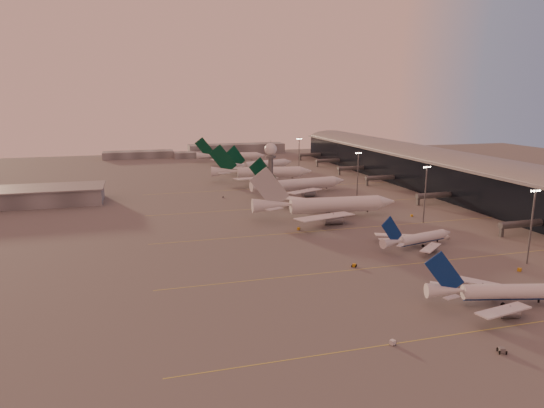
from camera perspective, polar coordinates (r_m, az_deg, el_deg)
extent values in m
plane|color=#585656|center=(146.38, 10.81, -8.98)|extent=(700.00, 700.00, 0.00)
cube|color=#D0CA49|center=(137.15, 29.22, -11.95)|extent=(180.00, 0.25, 0.02)
cube|color=#D0CA49|center=(169.11, 18.48, -6.44)|extent=(180.00, 0.25, 0.02)
cube|color=#D0CA49|center=(205.99, 11.51, -2.65)|extent=(180.00, 0.25, 0.02)
cube|color=#D0CA49|center=(245.60, 6.74, -0.02)|extent=(180.00, 0.25, 0.02)
cube|color=#D0CA49|center=(291.45, 3.00, 2.04)|extent=(180.00, 0.25, 0.02)
cube|color=black|center=(290.64, 20.40, 3.04)|extent=(36.00, 360.00, 18.00)
cylinder|color=slate|center=(289.41, 20.53, 4.79)|extent=(10.08, 360.00, 10.08)
cube|color=slate|center=(289.38, 20.54, 4.83)|extent=(40.00, 362.00, 0.80)
cylinder|color=#55585D|center=(213.31, 27.50, -2.08)|extent=(22.00, 2.80, 2.80)
cube|color=#55585D|center=(207.23, 25.41, -2.92)|extent=(1.20, 1.20, 4.40)
cylinder|color=#55585D|center=(257.25, 18.75, 0.99)|extent=(22.00, 2.80, 2.80)
cube|color=#55585D|center=(252.23, 16.83, 0.36)|extent=(1.20, 1.20, 4.40)
cylinder|color=#55585D|center=(304.18, 12.83, 3.05)|extent=(22.00, 2.80, 2.80)
cube|color=#55585D|center=(299.95, 11.13, 2.55)|extent=(1.20, 1.20, 4.40)
cylinder|color=#55585D|center=(341.18, 9.48, 4.20)|extent=(22.00, 2.80, 2.80)
cube|color=#55585D|center=(337.41, 7.92, 3.76)|extent=(1.20, 1.20, 4.40)
cylinder|color=#55585D|center=(379.22, 6.78, 5.11)|extent=(22.00, 2.80, 2.80)
cube|color=#55585D|center=(375.83, 5.36, 4.72)|extent=(1.20, 1.20, 4.40)
cylinder|color=#55585D|center=(416.16, 4.68, 5.81)|extent=(22.00, 2.80, 2.80)
cube|color=#55585D|center=(413.07, 3.36, 5.46)|extent=(1.20, 1.20, 4.40)
cube|color=slate|center=(272.00, -27.70, 0.70)|extent=(80.00, 25.00, 8.00)
cube|color=slate|center=(271.28, -27.79, 1.56)|extent=(82.00, 27.00, 0.60)
cylinder|color=#55585D|center=(254.02, -0.15, 3.01)|extent=(2.60, 2.60, 22.00)
cylinder|color=#55585D|center=(252.36, -0.16, 5.59)|extent=(5.20, 5.20, 1.20)
sphere|color=silver|center=(251.92, -0.16, 6.47)|extent=(6.40, 6.40, 6.40)
cylinder|color=#55585D|center=(251.55, -0.16, 7.30)|extent=(0.16, 0.16, 2.00)
cylinder|color=#55585D|center=(175.66, 28.20, -2.35)|extent=(0.56, 0.56, 25.00)
cube|color=#55585D|center=(173.28, 28.61, 1.49)|extent=(3.60, 0.25, 0.25)
sphere|color=#FFEABF|center=(172.30, 28.23, 1.34)|extent=(0.56, 0.56, 0.56)
sphere|color=#FFEABF|center=(173.00, 28.47, 1.35)|extent=(0.56, 0.56, 0.56)
sphere|color=#FFEABF|center=(173.69, 28.71, 1.37)|extent=(0.56, 0.56, 0.56)
sphere|color=#FFEABF|center=(174.39, 28.95, 1.38)|extent=(0.56, 0.56, 0.56)
cylinder|color=#55585D|center=(215.65, 17.57, 1.10)|extent=(0.56, 0.56, 25.00)
cube|color=#55585D|center=(213.71, 17.79, 4.25)|extent=(3.60, 0.25, 0.25)
sphere|color=#FFEABF|center=(212.95, 17.44, 4.14)|extent=(0.56, 0.56, 0.56)
sphere|color=#FFEABF|center=(213.49, 17.67, 4.15)|extent=(0.56, 0.56, 0.56)
sphere|color=#FFEABF|center=(214.04, 17.89, 4.15)|extent=(0.56, 0.56, 0.56)
sphere|color=#FFEABF|center=(214.59, 18.11, 4.16)|extent=(0.56, 0.56, 0.56)
cylinder|color=#55585D|center=(260.32, 10.05, 3.39)|extent=(0.56, 0.56, 25.00)
cube|color=#55585D|center=(258.72, 10.15, 6.01)|extent=(3.60, 0.25, 0.25)
sphere|color=#FFEABF|center=(258.12, 9.85, 5.92)|extent=(0.56, 0.56, 0.56)
sphere|color=#FFEABF|center=(258.55, 10.05, 5.92)|extent=(0.56, 0.56, 0.56)
sphere|color=#FFEABF|center=(258.98, 10.25, 5.92)|extent=(0.56, 0.56, 0.56)
sphere|color=#FFEABF|center=(259.42, 10.45, 5.93)|extent=(0.56, 0.56, 0.56)
cylinder|color=#55585D|center=(342.12, 3.19, 5.72)|extent=(0.56, 0.56, 25.00)
cube|color=#55585D|center=(340.90, 3.22, 7.73)|extent=(3.60, 0.25, 0.25)
sphere|color=#FFEABF|center=(340.45, 2.98, 7.65)|extent=(0.56, 0.56, 0.56)
sphere|color=#FFEABF|center=(340.77, 3.14, 7.66)|extent=(0.56, 0.56, 0.56)
sphere|color=#FFEABF|center=(341.10, 3.30, 7.66)|extent=(0.56, 0.56, 0.56)
sphere|color=#FFEABF|center=(341.42, 3.46, 7.66)|extent=(0.56, 0.56, 0.56)
cube|color=slate|center=(444.10, -15.43, 5.63)|extent=(60.00, 18.00, 6.00)
cube|color=slate|center=(463.18, -4.20, 6.51)|extent=(90.00, 20.00, 9.00)
cube|color=slate|center=(437.37, -8.82, 5.77)|extent=(40.00, 15.00, 5.00)
cylinder|color=silver|center=(141.48, 25.88, -9.45)|extent=(23.27, 9.36, 3.92)
cylinder|color=navy|center=(141.80, 25.84, -9.78)|extent=(22.56, 8.18, 2.82)
cone|color=silver|center=(134.63, 19.64, -9.78)|extent=(10.31, 6.13, 3.92)
cube|color=silver|center=(131.36, 25.57, -11.44)|extent=(17.08, 7.77, 1.23)
cylinder|color=gray|center=(135.15, 26.13, -11.64)|extent=(4.94, 3.55, 2.55)
cube|color=gray|center=(134.72, 26.18, -11.21)|extent=(0.36, 0.32, 1.57)
cube|color=silver|center=(147.34, 22.16, -8.53)|extent=(14.95, 14.00, 1.23)
cylinder|color=gray|center=(147.19, 23.47, -9.41)|extent=(4.94, 3.55, 2.55)
cube|color=gray|center=(146.80, 23.51, -9.01)|extent=(0.36, 0.32, 1.57)
cube|color=navy|center=(132.75, 19.60, -7.86)|extent=(10.52, 2.95, 11.67)
cube|color=silver|center=(130.81, 20.37, -10.46)|extent=(4.70, 2.56, 0.26)
cube|color=silver|center=(138.45, 18.99, -9.06)|extent=(4.49, 4.14, 0.26)
cylinder|color=black|center=(146.62, 28.85, -10.13)|extent=(0.52, 0.52, 1.03)
cylinder|color=black|center=(143.46, 24.69, -10.17)|extent=(1.22, 0.77, 1.13)
cylinder|color=black|center=(139.76, 25.52, -10.85)|extent=(1.22, 0.77, 1.13)
cylinder|color=silver|center=(183.53, 17.28, -3.94)|extent=(20.79, 8.18, 3.50)
cylinder|color=navy|center=(183.75, 17.26, -4.17)|extent=(20.16, 7.13, 2.52)
cone|color=silver|center=(192.37, 19.81, -3.37)|extent=(4.68, 4.33, 3.50)
cone|color=silver|center=(173.43, 13.94, -4.54)|extent=(9.19, 5.40, 3.50)
cube|color=silver|center=(174.57, 18.15, -5.05)|extent=(13.41, 12.41, 1.10)
cylinder|color=gray|center=(178.12, 18.19, -5.24)|extent=(4.39, 3.14, 2.27)
cube|color=gray|center=(177.83, 18.21, -4.94)|extent=(0.32, 0.29, 1.40)
cube|color=silver|center=(186.02, 14.28, -3.73)|extent=(15.24, 7.06, 1.10)
cylinder|color=gray|center=(186.76, 15.24, -4.23)|extent=(4.39, 3.14, 2.27)
cube|color=gray|center=(186.48, 15.26, -3.94)|extent=(0.32, 0.29, 1.40)
cube|color=navy|center=(171.95, 13.91, -3.18)|extent=(9.41, 2.55, 10.42)
cube|color=silver|center=(170.70, 14.86, -4.83)|extent=(4.02, 3.68, 0.23)
cube|color=silver|center=(176.20, 13.07, -4.19)|extent=(4.20, 2.32, 0.23)
cylinder|color=black|center=(189.76, 18.87, -4.26)|extent=(0.46, 0.46, 0.92)
cylinder|color=black|center=(184.36, 16.42, -4.57)|extent=(1.09, 0.68, 1.01)
cylinder|color=black|center=(181.71, 17.33, -4.88)|extent=(1.09, 0.68, 1.01)
cylinder|color=silver|center=(219.78, 7.43, -0.35)|extent=(41.38, 9.69, 6.41)
cylinder|color=silver|center=(220.11, 7.42, -0.72)|extent=(40.42, 7.84, 4.61)
cone|color=silver|center=(228.64, 13.25, -0.08)|extent=(8.43, 7.03, 6.41)
cone|color=silver|center=(212.28, -0.04, -0.48)|extent=(17.65, 7.77, 6.41)
cube|color=silver|center=(201.27, 6.25, -1.85)|extent=(29.72, 17.93, 1.90)
cylinder|color=gray|center=(207.12, 7.21, -2.21)|extent=(8.25, 4.79, 4.16)
cube|color=gray|center=(206.75, 7.22, -1.81)|extent=(0.33, 0.28, 2.56)
cube|color=silver|center=(233.12, 3.76, 0.19)|extent=(28.46, 21.61, 1.90)
cylinder|color=gray|center=(231.22, 5.20, -0.60)|extent=(8.25, 4.79, 4.16)
cube|color=gray|center=(230.89, 5.21, -0.24)|extent=(0.33, 0.28, 2.56)
cube|color=#A8ABB0|center=(210.54, -0.27, 1.51)|extent=(17.73, 1.79, 19.01)
cube|color=silver|center=(204.60, 0.30, -0.94)|extent=(8.47, 5.66, 0.26)
cube|color=silver|center=(219.78, -0.52, 0.01)|extent=(8.34, 6.60, 0.26)
cylinder|color=black|center=(226.04, 11.15, -1.15)|extent=(0.52, 0.52, 1.03)
cylinder|color=black|center=(221.77, 6.40, -1.24)|extent=(1.17, 0.61, 1.14)
cylinder|color=black|center=(217.57, 6.76, -1.52)|extent=(1.17, 0.61, 1.14)
cylinder|color=silver|center=(273.43, 3.99, 2.20)|extent=(36.38, 10.85, 5.79)
cylinder|color=silver|center=(273.67, 3.99, 1.93)|extent=(35.44, 9.14, 4.17)
cone|color=silver|center=(283.97, 7.82, 2.50)|extent=(7.71, 6.73, 5.79)
cone|color=silver|center=(262.49, -0.93, 1.95)|extent=(15.74, 7.88, 5.79)
cube|color=silver|center=(256.44, 3.82, 1.27)|extent=(24.62, 20.28, 1.72)
cylinder|color=gray|center=(262.02, 4.30, 0.98)|extent=(7.42, 4.72, 3.77)
cube|color=gray|center=(261.75, 4.30, 1.27)|extent=(0.33, 0.29, 2.32)
cube|color=silver|center=(283.04, 0.97, 2.37)|extent=(26.59, 14.53, 1.72)
cylinder|color=gray|center=(282.16, 2.09, 1.84)|extent=(7.42, 4.72, 3.77)
cube|color=gray|center=(281.91, 2.09, 2.12)|extent=(0.33, 0.29, 2.32)
cube|color=#043521|center=(261.01, -1.09, 3.43)|extent=(15.83, 2.62, 17.15)
cube|color=silver|center=(256.09, -0.38, 1.72)|extent=(7.22, 6.06, 0.25)
cube|color=silver|center=(268.68, -1.56, 2.23)|extent=(7.42, 4.61, 0.25)
cylinder|color=black|center=(280.65, 6.45, 1.67)|extent=(0.50, 0.50, 1.00)
cylinder|color=black|center=(274.68, 3.23, 1.50)|extent=(1.16, 0.65, 1.10)
cylinder|color=black|center=(270.86, 3.66, 1.34)|extent=(1.16, 0.65, 1.10)
cylinder|color=silver|center=(310.65, -0.37, 3.56)|extent=(40.40, 12.67, 6.43)
cylinder|color=silver|center=(310.88, -0.37, 3.30)|extent=(39.33, 10.76, 4.63)
cone|color=silver|center=(314.12, 3.96, 3.63)|extent=(8.64, 7.57, 6.43)
cone|color=silver|center=(308.75, -5.61, 3.60)|extent=(17.53, 9.00, 6.43)
cube|color=silver|center=(293.43, -1.92, 2.80)|extent=(29.57, 15.72, 1.90)
cylinder|color=gray|center=(298.21, -1.04, 2.45)|extent=(8.28, 5.35, 4.18)
cube|color=gray|center=(297.95, -1.04, 2.73)|extent=(0.37, 0.33, 2.57)
cube|color=silver|center=(326.45, -2.41, 3.79)|extent=(27.14, 22.82, 1.90)
cylinder|color=gray|center=(323.35, -1.49, 3.24)|extent=(8.28, 5.35, 4.18)
cube|color=gray|center=(323.11, -1.49, 3.51)|extent=(0.37, 0.33, 2.57)
cube|color=#043521|center=(307.64, -5.79, 5.01)|extent=(17.54, 3.19, 19.04)
cube|color=silver|center=(301.10, -5.63, 3.40)|extent=(8.23, 5.01, 0.28)
cube|color=silver|center=(316.35, -5.69, 3.84)|extent=(7.98, 6.81, 0.28)
cylinder|color=black|center=(313.30, 2.39, 2.89)|extent=(0.55, 0.55, 1.11)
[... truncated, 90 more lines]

